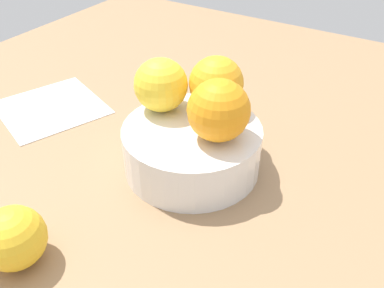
# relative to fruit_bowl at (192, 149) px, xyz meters

# --- Properties ---
(ground_plane) EXTENTS (1.10, 1.10, 0.02)m
(ground_plane) POSITION_rel_fruit_bowl_xyz_m (0.00, 0.00, -0.04)
(ground_plane) COLOR #997551
(fruit_bowl) EXTENTS (0.17, 0.17, 0.06)m
(fruit_bowl) POSITION_rel_fruit_bowl_xyz_m (0.00, 0.00, 0.00)
(fruit_bowl) COLOR white
(fruit_bowl) RESTS_ON ground_plane
(orange_in_bowl_0) EXTENTS (0.07, 0.07, 0.07)m
(orange_in_bowl_0) POSITION_rel_fruit_bowl_xyz_m (-0.03, -0.00, 0.07)
(orange_in_bowl_0) COLOR orange
(orange_in_bowl_0) RESTS_ON fruit_bowl
(orange_in_bowl_1) EXTENTS (0.07, 0.07, 0.07)m
(orange_in_bowl_1) POSITION_rel_fruit_bowl_xyz_m (0.00, -0.06, 0.06)
(orange_in_bowl_1) COLOR #F9A823
(orange_in_bowl_1) RESTS_ON fruit_bowl
(orange_in_bowl_2) EXTENTS (0.07, 0.07, 0.07)m
(orange_in_bowl_2) POSITION_rel_fruit_bowl_xyz_m (0.06, -0.02, 0.06)
(orange_in_bowl_2) COLOR yellow
(orange_in_bowl_2) RESTS_ON fruit_bowl
(orange_loose_0) EXTENTS (0.06, 0.06, 0.06)m
(orange_loose_0) POSITION_rel_fruit_bowl_xyz_m (0.07, 0.21, 0.00)
(orange_loose_0) COLOR yellow
(orange_loose_0) RESTS_ON ground_plane
(folded_napkin) EXTENTS (0.19, 0.19, 0.00)m
(folded_napkin) POSITION_rel_fruit_bowl_xyz_m (0.26, -0.01, -0.03)
(folded_napkin) COLOR white
(folded_napkin) RESTS_ON ground_plane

